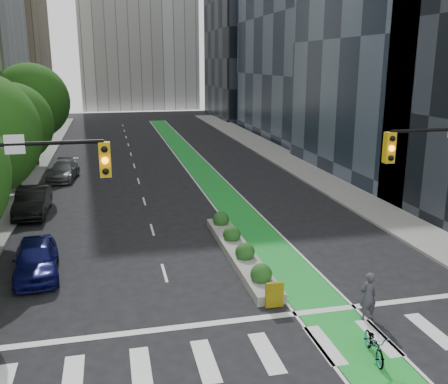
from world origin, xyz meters
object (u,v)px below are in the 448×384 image
parked_car_left_mid (33,201)px  cyclist (368,296)px  median_planter (239,250)px  bicycle (375,344)px  parked_car_left_near (36,259)px  parked_car_left_far (63,171)px

parked_car_left_mid → cyclist: bearing=-49.7°
median_planter → bicycle: bearing=-77.3°
parked_car_left_near → parked_car_left_mid: bearing=92.9°
parked_car_left_near → parked_car_left_far: parked_car_left_near is taller
bicycle → parked_car_left_near: (-11.18, 9.03, 0.32)m
median_planter → cyclist: bearing=-66.2°
bicycle → parked_car_left_far: size_ratio=0.36×
parked_car_left_mid → median_planter: bearing=-41.5°
cyclist → parked_car_left_near: 13.91m
parked_car_left_mid → bicycle: bearing=-55.3°
parked_car_left_near → parked_car_left_mid: size_ratio=0.91×
median_planter → bicycle: size_ratio=5.88×
cyclist → parked_car_left_mid: bearing=-52.2°
cyclist → parked_car_left_far: size_ratio=0.38×
cyclist → parked_car_left_far: 28.51m
parked_car_left_near → parked_car_left_far: 18.86m
median_planter → parked_car_left_mid: 14.21m
bicycle → median_planter: bearing=113.8°
cyclist → parked_car_left_far: (-12.45, 25.64, -0.21)m
median_planter → bicycle: (2.03, -9.04, 0.09)m
median_planter → parked_car_left_far: bearing=116.6°
bicycle → cyclist: bearing=77.8°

